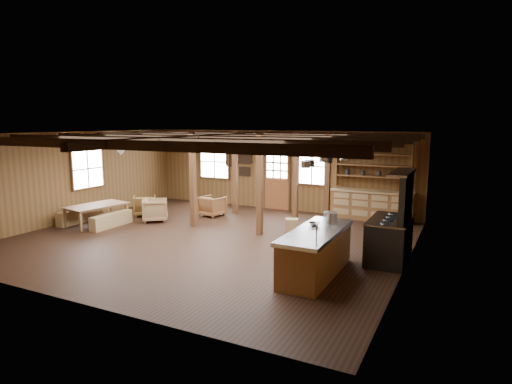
% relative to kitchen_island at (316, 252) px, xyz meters
% --- Properties ---
extents(room, '(10.04, 9.04, 2.84)m').
position_rel_kitchen_island_xyz_m(room, '(-3.42, 1.35, 0.92)').
color(room, black).
rests_on(room, ground).
extents(ceiling_joists, '(9.80, 8.82, 0.18)m').
position_rel_kitchen_island_xyz_m(ceiling_joists, '(-3.42, 1.52, 2.20)').
color(ceiling_joists, black).
rests_on(ceiling_joists, ceiling).
extents(timber_posts, '(3.95, 2.35, 2.80)m').
position_rel_kitchen_island_xyz_m(timber_posts, '(-2.90, 3.43, 0.92)').
color(timber_posts, '#422913').
rests_on(timber_posts, floor).
extents(back_door, '(1.02, 0.08, 2.15)m').
position_rel_kitchen_island_xyz_m(back_door, '(-3.42, 5.80, 0.40)').
color(back_door, brown).
rests_on(back_door, floor).
extents(window_back_left, '(1.32, 0.06, 1.32)m').
position_rel_kitchen_island_xyz_m(window_back_left, '(-6.02, 5.81, 1.12)').
color(window_back_left, white).
rests_on(window_back_left, wall_back).
extents(window_back_right, '(1.02, 0.06, 1.32)m').
position_rel_kitchen_island_xyz_m(window_back_right, '(-2.12, 5.81, 1.12)').
color(window_back_right, white).
rests_on(window_back_right, wall_back).
extents(window_left, '(0.14, 1.24, 1.32)m').
position_rel_kitchen_island_xyz_m(window_left, '(-8.38, 1.85, 1.12)').
color(window_left, white).
rests_on(window_left, wall_back).
extents(notice_boards, '(1.08, 0.03, 0.90)m').
position_rel_kitchen_island_xyz_m(notice_boards, '(-4.92, 5.80, 1.16)').
color(notice_boards, beige).
rests_on(notice_boards, wall_back).
extents(back_counter, '(2.55, 0.60, 2.45)m').
position_rel_kitchen_island_xyz_m(back_counter, '(-0.02, 5.55, 0.12)').
color(back_counter, brown).
rests_on(back_counter, floor).
extents(pendant_lamps, '(1.86, 2.36, 0.66)m').
position_rel_kitchen_island_xyz_m(pendant_lamps, '(-5.67, 2.35, 1.77)').
color(pendant_lamps, '#2C2C2F').
rests_on(pendant_lamps, ceiling).
extents(pot_rack, '(0.38, 3.00, 0.45)m').
position_rel_kitchen_island_xyz_m(pot_rack, '(-0.37, 1.67, 1.80)').
color(pot_rack, '#2C2C2F').
rests_on(pot_rack, ceiling).
extents(kitchen_island, '(0.89, 2.50, 1.20)m').
position_rel_kitchen_island_xyz_m(kitchen_island, '(0.00, 0.00, 0.00)').
color(kitchen_island, brown).
rests_on(kitchen_island, floor).
extents(step_stool, '(0.48, 0.40, 0.36)m').
position_rel_kitchen_island_xyz_m(step_stool, '(-1.76, 3.09, -0.30)').
color(step_stool, olive).
rests_on(step_stool, floor).
extents(commercial_range, '(0.85, 1.66, 2.05)m').
position_rel_kitchen_island_xyz_m(commercial_range, '(1.23, 1.59, 0.18)').
color(commercial_range, '#2C2C2F').
rests_on(commercial_range, floor).
extents(dining_table, '(1.26, 1.90, 0.62)m').
position_rel_kitchen_island_xyz_m(dining_table, '(-7.32, 1.18, -0.17)').
color(dining_table, brown).
rests_on(dining_table, floor).
extents(bench_wall, '(0.30, 1.58, 0.44)m').
position_rel_kitchen_island_xyz_m(bench_wall, '(-8.07, 1.18, -0.26)').
color(bench_wall, olive).
rests_on(bench_wall, floor).
extents(bench_aisle, '(0.28, 1.47, 0.41)m').
position_rel_kitchen_island_xyz_m(bench_aisle, '(-6.76, 1.18, -0.28)').
color(bench_aisle, olive).
rests_on(bench_aisle, floor).
extents(armchair_a, '(1.01, 1.02, 0.67)m').
position_rel_kitchen_island_xyz_m(armchair_a, '(-6.94, 2.86, -0.15)').
color(armchair_a, brown).
rests_on(armchair_a, floor).
extents(armchair_b, '(0.82, 0.84, 0.67)m').
position_rel_kitchen_island_xyz_m(armchair_b, '(-4.88, 3.80, -0.14)').
color(armchair_b, brown).
rests_on(armchair_b, floor).
extents(armchair_c, '(1.07, 1.06, 0.70)m').
position_rel_kitchen_island_xyz_m(armchair_c, '(-6.07, 2.35, -0.13)').
color(armchair_c, olive).
rests_on(armchair_c, floor).
extents(counter_pot, '(0.30, 0.30, 0.18)m').
position_rel_kitchen_island_xyz_m(counter_pot, '(-0.02, 1.00, 0.55)').
color(counter_pot, '#BABDC2').
rests_on(counter_pot, kitchen_island).
extents(bowl, '(0.31, 0.31, 0.06)m').
position_rel_kitchen_island_xyz_m(bowl, '(-0.18, 0.39, 0.49)').
color(bowl, silver).
rests_on(bowl, kitchen_island).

